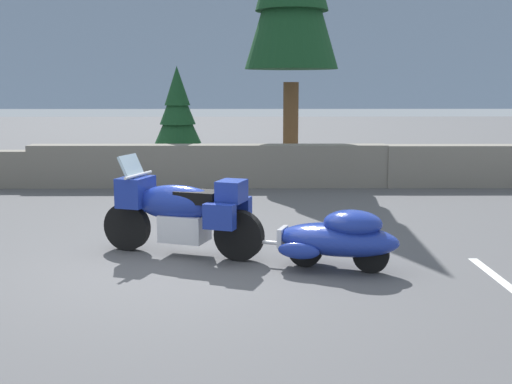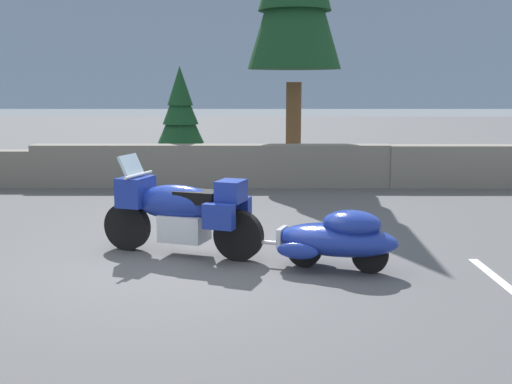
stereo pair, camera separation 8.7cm
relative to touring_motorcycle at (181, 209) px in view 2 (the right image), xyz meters
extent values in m
plane|color=#4C4C4F|center=(0.00, -0.54, -0.62)|extent=(80.00, 80.00, 0.00)
cube|color=slate|center=(0.00, 5.85, -0.14)|extent=(8.00, 0.50, 0.96)
cube|color=#7F93AD|center=(0.00, 95.87, 7.38)|extent=(240.00, 80.00, 16.00)
cylinder|color=black|center=(-0.77, 0.27, -0.29)|extent=(0.67, 0.35, 0.66)
cylinder|color=black|center=(0.78, -0.28, -0.29)|extent=(0.67, 0.35, 0.66)
cube|color=silver|center=(0.05, -0.02, -0.24)|extent=(0.71, 0.61, 0.36)
ellipsoid|color=navy|center=(-0.04, 0.01, 0.09)|extent=(1.28, 0.81, 0.48)
cube|color=navy|center=(-0.63, 0.22, 0.21)|extent=(0.51, 0.61, 0.40)
cube|color=#9EB7C6|center=(-0.68, 0.24, 0.54)|extent=(0.32, 0.48, 0.34)
cube|color=black|center=(0.24, -0.08, 0.19)|extent=(0.65, 0.53, 0.16)
cube|color=navy|center=(0.69, -0.24, 0.29)|extent=(0.43, 0.48, 0.28)
cube|color=navy|center=(0.54, -0.51, 0.01)|extent=(0.43, 0.28, 0.32)
cube|color=navy|center=(0.74, 0.06, 0.01)|extent=(0.43, 0.28, 0.32)
cylinder|color=silver|center=(-0.58, 0.21, 0.44)|extent=(0.27, 0.67, 0.04)
cylinder|color=silver|center=(-0.73, 0.25, -0.04)|extent=(0.26, 0.15, 0.54)
cylinder|color=black|center=(1.62, -0.57, -0.40)|extent=(0.45, 0.24, 0.44)
cylinder|color=black|center=(2.40, -0.84, -0.40)|extent=(0.45, 0.24, 0.44)
ellipsoid|color=navy|center=(2.01, -0.71, -0.24)|extent=(1.64, 1.14, 0.40)
ellipsoid|color=navy|center=(2.18, -0.77, -0.02)|extent=(0.86, 0.77, 0.32)
cube|color=silver|center=(1.34, -0.47, -0.26)|extent=(0.16, 0.32, 0.24)
ellipsoid|color=navy|center=(1.52, -0.87, -0.34)|extent=(0.54, 0.30, 0.20)
ellipsoid|color=navy|center=(1.73, -0.27, -0.34)|extent=(0.54, 0.30, 0.20)
cylinder|color=silver|center=(0.97, -0.34, -0.35)|extent=(0.68, 0.28, 0.05)
cylinder|color=brown|center=(1.92, 7.11, 0.55)|extent=(0.37, 0.37, 2.35)
cylinder|color=brown|center=(-0.81, 7.04, -0.23)|extent=(0.20, 0.20, 0.79)
cone|color=#143D1E|center=(-0.81, 7.04, 0.89)|extent=(1.12, 1.12, 1.24)
cone|color=#143D1E|center=(-0.81, 7.04, 1.27)|extent=(0.87, 0.87, 1.09)
cone|color=#143D1E|center=(-0.81, 7.04, 1.64)|extent=(0.62, 0.62, 0.93)
camera|label=1|loc=(0.92, -8.27, 1.62)|focal=44.30mm
camera|label=2|loc=(1.01, -8.27, 1.62)|focal=44.30mm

